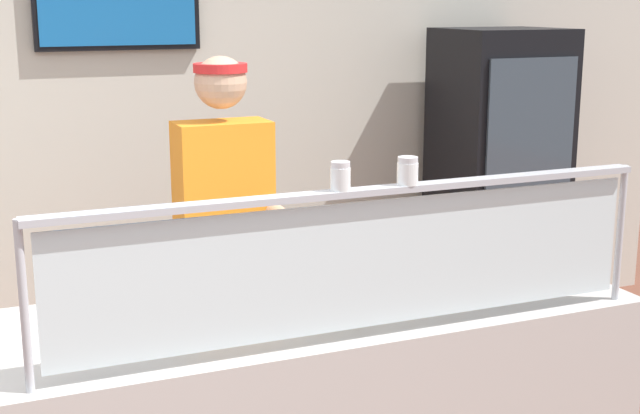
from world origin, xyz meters
TOP-DOWN VIEW (x-y plane):
  - shop_rear_unit at (1.08, 2.46)m, footprint 6.56×0.13m
  - sneeze_guard at (1.08, 0.06)m, footprint 1.99×0.06m
  - pizza_tray at (1.10, 0.39)m, footprint 0.44×0.44m
  - pizza_server at (1.12, 0.37)m, footprint 0.14×0.29m
  - parmesan_shaker at (1.00, 0.06)m, footprint 0.06×0.06m
  - pepper_flake_shaker at (1.23, 0.06)m, footprint 0.06×0.06m
  - worker_figure at (0.97, 1.13)m, footprint 0.41×0.50m
  - drink_fridge at (2.89, 2.01)m, footprint 0.66×0.60m

SIDE VIEW (x-z plane):
  - drink_fridge at x=2.89m, z-range 0.00..1.82m
  - pizza_tray at x=1.10m, z-range 0.95..0.98m
  - pizza_server at x=1.12m, z-range 0.99..0.99m
  - worker_figure at x=0.97m, z-range 0.13..1.89m
  - sneeze_guard at x=1.08m, z-range 1.01..1.49m
  - shop_rear_unit at x=1.08m, z-range 0.01..2.71m
  - pepper_flake_shaker at x=1.23m, z-range 1.42..1.51m
  - parmesan_shaker at x=1.00m, z-range 1.42..1.51m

